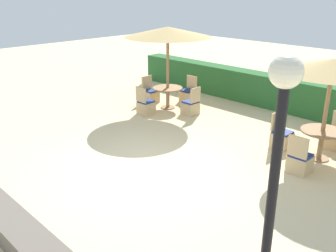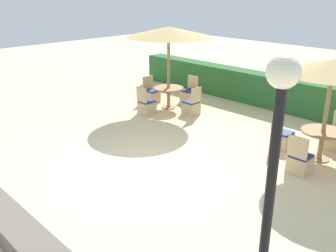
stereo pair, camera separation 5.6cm
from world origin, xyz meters
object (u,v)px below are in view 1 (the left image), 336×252
patio_chair_back_left_north (188,95)px  lamp_post (278,143)px  patio_chair_back_right_west (281,138)px  patio_chair_back_right_south (300,162)px  patio_chair_back_left_south (146,106)px  patio_chair_back_left_west (151,95)px  parasol_back_right (333,66)px  round_table_back_left (168,92)px  patio_chair_back_right_north (336,138)px  round_table_back_right (322,137)px  parasol_back_left (168,32)px  patio_chair_back_left_east (191,107)px

patio_chair_back_left_north → lamp_post: bearing=138.0°
patio_chair_back_right_west → patio_chair_back_right_south: size_ratio=1.00×
lamp_post → patio_chair_back_left_south: 8.41m
patio_chair_back_left_west → parasol_back_right: 6.71m
patio_chair_back_left_south → patio_chair_back_right_west: (4.50, 0.69, 0.00)m
round_table_back_left → parasol_back_right: (5.47, -0.25, 1.72)m
lamp_post → patio_chair_back_right_north: 6.40m
patio_chair_back_right_south → patio_chair_back_right_north: bearing=89.9°
lamp_post → round_table_back_right: bearing=106.4°
patio_chair_back_left_west → parasol_back_right: size_ratio=0.38×
round_table_back_left → patio_chair_back_right_west: (4.46, -0.29, -0.30)m
parasol_back_left → patio_chair_back_right_north: 5.97m
patio_chair_back_left_south → patio_chair_back_right_south: same height
lamp_post → patio_chair_back_right_north: (-1.45, 5.87, -2.09)m
patio_chair_back_left_west → patio_chair_back_right_west: size_ratio=1.00×
lamp_post → parasol_back_right: size_ratio=1.36×
patio_chair_back_left_west → patio_chair_back_left_north: size_ratio=1.00×
patio_chair_back_left_south → patio_chair_back_left_east: bearing=43.7°
patio_chair_back_right_west → patio_chair_back_right_south: same height
patio_chair_back_left_west → round_table_back_right: 6.41m
patio_chair_back_left_south → round_table_back_right: patio_chair_back_left_south is taller
patio_chair_back_left_east → parasol_back_right: 4.89m
patio_chair_back_left_east → parasol_back_right: size_ratio=0.38×
round_table_back_left → patio_chair_back_left_west: bearing=177.1°
lamp_post → patio_chair_back_right_north: bearing=103.9°
lamp_post → parasol_back_right: lamp_post is taller
lamp_post → patio_chair_back_left_south: size_ratio=3.57×
patio_chair_back_left_west → patio_chair_back_left_east: bearing=89.7°
patio_chair_back_right_north → patio_chair_back_right_south: 1.96m
patio_chair_back_right_south → patio_chair_back_left_north: bearing=157.1°
patio_chair_back_left_south → parasol_back_right: bearing=7.5°
patio_chair_back_left_east → patio_chair_back_right_west: (3.44, -0.32, 0.00)m
lamp_post → patio_chair_back_left_north: size_ratio=3.57×
patio_chair_back_left_west → patio_chair_back_right_north: size_ratio=1.00×
patio_chair_back_left_south → patio_chair_back_right_south: (5.51, -0.30, 0.00)m
patio_chair_back_left_south → patio_chair_back_right_west: bearing=8.8°
lamp_post → patio_chair_back_left_west: (-7.85, 5.24, -2.09)m
round_table_back_left → patio_chair_back_left_east: size_ratio=1.08×
patio_chair_back_left_east → parasol_back_right: (4.45, -0.28, 2.01)m
parasol_back_right → patio_chair_back_right_south: bearing=-90.2°
patio_chair_back_left_north → patio_chair_back_right_north: bearing=176.4°
patio_chair_back_left_east → round_table_back_right: bearing=-93.7°
patio_chair_back_right_south → round_table_back_left: bearing=166.8°
patio_chair_back_left_east → parasol_back_left: bearing=92.0°
round_table_back_left → patio_chair_back_right_north: (5.48, 0.68, -0.30)m
lamp_post → patio_chair_back_left_west: bearing=146.3°
parasol_back_left → patio_chair_back_right_north: bearing=7.0°
patio_chair_back_left_south → patio_chair_back_right_south: bearing=-3.2°
patio_chair_back_left_south → patio_chair_back_right_north: size_ratio=1.00×
patio_chair_back_left_east → patio_chair_back_left_north: same height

